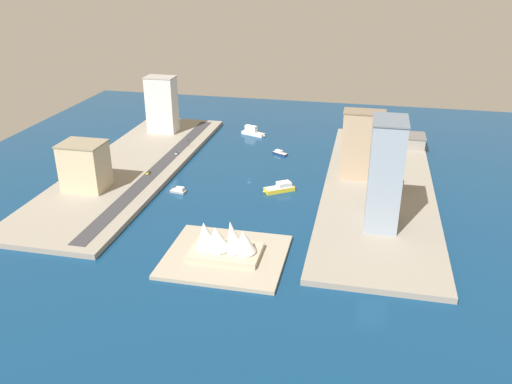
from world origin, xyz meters
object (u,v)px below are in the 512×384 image
object	(u,v)px
yacht_sleek_gray	(179,190)
van_white	(177,153)
ferry_white_commuter	(253,132)
taxi_yellow_cab	(148,173)
tower_tall_glass	(385,174)
office_block_beige	(85,166)
opera_landmark	(223,241)
apartment_midrise_tan	(362,145)
patrol_launch_navy	(280,153)
ferry_yellow_fast	(280,188)
hotel_broad_white	(162,105)
traffic_light_waterfront	(189,142)
carpark_squat_concrete	(406,140)

from	to	relation	value
yacht_sleek_gray	van_white	bearing A→B (deg)	-69.00
ferry_white_commuter	taxi_yellow_cab	size ratio (longest dim) A/B	4.68
tower_tall_glass	van_white	size ratio (longest dim) A/B	13.02
tower_tall_glass	office_block_beige	world-z (taller)	tower_tall_glass
opera_landmark	apartment_midrise_tan	bearing A→B (deg)	-118.78
ferry_white_commuter	patrol_launch_navy	size ratio (longest dim) A/B	1.74
ferry_yellow_fast	tower_tall_glass	size ratio (longest dim) A/B	0.34
hotel_broad_white	opera_landmark	size ratio (longest dim) A/B	1.31
patrol_launch_navy	traffic_light_waterfront	bearing A→B (deg)	5.75
ferry_yellow_fast	office_block_beige	xyz separation A→B (m)	(121.73, 28.97, 16.38)
yacht_sleek_gray	patrol_launch_navy	distance (m)	99.58
tower_tall_glass	hotel_broad_white	bearing A→B (deg)	-36.62
opera_landmark	hotel_broad_white	bearing A→B (deg)	-60.45
carpark_squat_concrete	hotel_broad_white	bearing A→B (deg)	1.67
patrol_launch_navy	office_block_beige	distance (m)	147.73
apartment_midrise_tan	van_white	distance (m)	140.24
apartment_midrise_tan	van_white	world-z (taller)	apartment_midrise_tan
taxi_yellow_cab	tower_tall_glass	bearing A→B (deg)	164.95
office_block_beige	van_white	size ratio (longest dim) A/B	6.60
carpark_squat_concrete	taxi_yellow_cab	world-z (taller)	carpark_squat_concrete
carpark_squat_concrete	van_white	world-z (taller)	carpark_squat_concrete
ferry_white_commuter	taxi_yellow_cab	bearing A→B (deg)	65.51
ferry_white_commuter	opera_landmark	xyz separation A→B (m)	(-29.68, 199.85, 6.69)
patrol_launch_navy	van_white	size ratio (longest dim) A/B	2.80
taxi_yellow_cab	traffic_light_waterfront	bearing A→B (deg)	-98.83
yacht_sleek_gray	van_white	world-z (taller)	van_white
taxi_yellow_cab	van_white	distance (m)	42.34
yacht_sleek_gray	apartment_midrise_tan	size ratio (longest dim) A/B	0.25
van_white	opera_landmark	size ratio (longest dim) A/B	0.13
ferry_white_commuter	carpark_squat_concrete	size ratio (longest dim) A/B	0.79
carpark_squat_concrete	opera_landmark	distance (m)	213.08
ferry_yellow_fast	apartment_midrise_tan	xyz separation A→B (m)	(-50.01, -27.32, 24.02)
yacht_sleek_gray	ferry_yellow_fast	world-z (taller)	ferry_yellow_fast
opera_landmark	yacht_sleek_gray	bearing A→B (deg)	-55.07
yacht_sleek_gray	patrol_launch_navy	xyz separation A→B (m)	(-51.91, -84.98, -0.24)
van_white	opera_landmark	world-z (taller)	opera_landmark
apartment_midrise_tan	opera_landmark	distance (m)	133.29
traffic_light_waterfront	patrol_launch_navy	bearing A→B (deg)	-174.25
traffic_light_waterfront	ferry_white_commuter	bearing A→B (deg)	-129.03
van_white	ferry_white_commuter	bearing A→B (deg)	-123.37
yacht_sleek_gray	traffic_light_waterfront	bearing A→B (deg)	-75.80
carpark_squat_concrete	office_block_beige	bearing A→B (deg)	32.41
apartment_midrise_tan	office_block_beige	bearing A→B (deg)	18.15
van_white	traffic_light_waterfront	world-z (taller)	traffic_light_waterfront
traffic_light_waterfront	yacht_sleek_gray	bearing A→B (deg)	104.20
carpark_squat_concrete	taxi_yellow_cab	distance (m)	202.02
ferry_yellow_fast	carpark_squat_concrete	size ratio (longest dim) A/B	0.71
ferry_yellow_fast	carpark_squat_concrete	bearing A→B (deg)	-129.45
apartment_midrise_tan	ferry_white_commuter	bearing A→B (deg)	-41.97
patrol_launch_navy	carpark_squat_concrete	size ratio (longest dim) A/B	0.45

